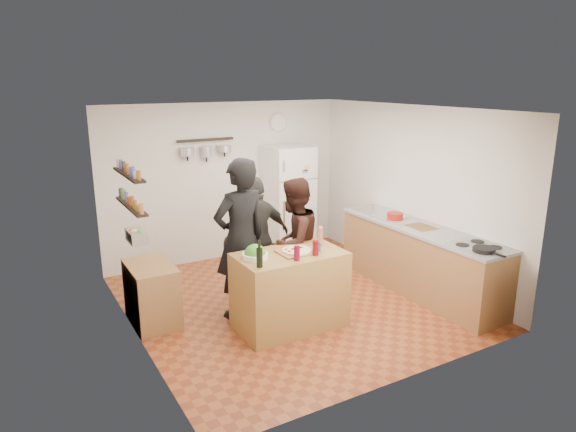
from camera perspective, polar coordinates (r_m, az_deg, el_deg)
room_shell at (r=6.78m, az=-1.21°, el=1.37°), size 4.20×4.20×4.20m
prep_island at (r=6.07m, az=0.20°, el=-8.22°), size 1.25×0.72×0.91m
pizza_board at (r=5.93m, az=0.97°, el=-4.00°), size 0.42×0.34×0.02m
pizza at (r=5.92m, az=0.98°, el=-3.83°), size 0.34×0.34×0.02m
salad_bowl at (r=5.75m, az=-3.68°, el=-4.43°), size 0.29×0.29×0.06m
wine_bottle at (r=5.47m, az=-3.18°, el=-4.65°), size 0.07×0.07×0.21m
wine_glass_near at (r=5.66m, az=0.99°, el=-4.16°), size 0.07×0.07×0.16m
wine_glass_far at (r=5.83m, az=3.07°, el=-3.56°), size 0.07×0.07×0.17m
pepper_mill at (r=6.14m, az=3.61°, el=-2.46°), size 0.06×0.06×0.20m
salt_canister at (r=5.94m, az=3.30°, el=-3.48°), size 0.07×0.07×0.12m
person_left at (r=6.19m, az=-5.29°, el=-2.57°), size 0.78×0.57×1.97m
person_center at (r=6.52m, az=0.65°, el=-3.00°), size 1.00×0.91×1.67m
person_back at (r=6.79m, az=-3.50°, el=-2.41°), size 0.98×0.45×1.64m
counter_run at (r=7.27m, az=14.37°, el=-4.75°), size 0.63×2.63×0.90m
stove_top at (r=6.52m, az=20.42°, el=-3.27°), size 0.60×0.62×0.02m
skillet at (r=6.34m, az=20.94°, el=-3.50°), size 0.26×0.26×0.05m
sink at (r=7.73m, az=10.24°, el=0.29°), size 0.50×0.80×0.03m
cutting_board at (r=7.13m, az=14.58°, el=-1.26°), size 0.30×0.40×0.02m
red_bowl at (r=7.41m, az=11.80°, el=-0.01°), size 0.23×0.23×0.09m
fridge at (r=8.47m, az=0.01°, el=1.73°), size 0.70×0.68×1.80m
wall_clock at (r=8.55m, az=-1.11°, el=10.35°), size 0.30×0.03×0.30m
spice_shelf_lower at (r=5.88m, az=-17.03°, el=1.07°), size 0.12×1.00×0.02m
spice_shelf_upper at (r=5.81m, az=-17.30°, el=4.42°), size 0.12×1.00×0.02m
produce_basket at (r=5.98m, az=-16.50°, el=-2.15°), size 0.18×0.35×0.14m
side_table at (r=6.41m, az=-14.88°, el=-8.33°), size 0.50×0.80×0.73m
pot_rack at (r=7.96m, az=-9.14°, el=8.36°), size 0.90×0.04×0.04m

